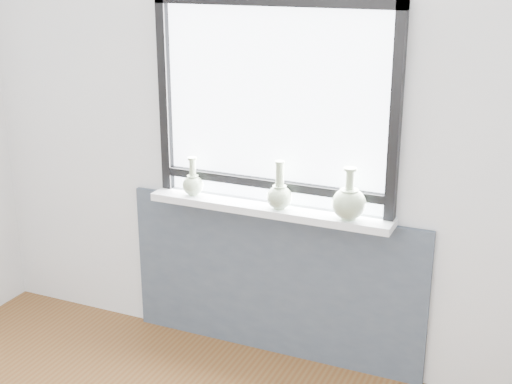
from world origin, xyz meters
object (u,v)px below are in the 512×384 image
at_px(vase_b, 279,194).
at_px(vase_c, 349,202).
at_px(windowsill, 268,209).
at_px(vase_a, 193,183).

distance_m(vase_b, vase_c, 0.37).
relative_size(windowsill, vase_c, 5.05).
xyz_separation_m(windowsill, vase_b, (0.07, -0.03, 0.10)).
bearing_deg(vase_b, vase_a, 178.12).
relative_size(vase_b, vase_c, 0.97).
bearing_deg(vase_c, windowsill, 176.55).
bearing_deg(windowsill, vase_a, -178.66).
distance_m(windowsill, vase_a, 0.45).
relative_size(windowsill, vase_a, 6.30).
distance_m(vase_a, vase_c, 0.88).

